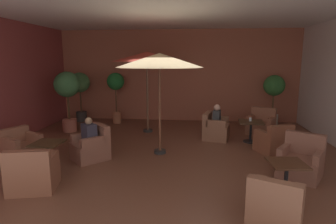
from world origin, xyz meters
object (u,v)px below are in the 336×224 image
object	(u,v)px
armchair_front_right_east	(301,162)
patron_blue_shirt	(217,116)
armchair_front_left_north	(261,125)
potted_tree_mid_left	(274,91)
armchair_front_left_east	(215,129)
armchair_mid_center_south	(92,147)
potted_tree_mid_right	(116,87)
iced_drink_cup	(250,119)
armchair_mid_center_north	(21,149)
armchair_front_left_south	(274,142)
cafe_table_mid_center	(48,150)
cafe_table_front_left	(251,127)
armchair_front_right_north	(275,206)
patio_umbrella_tall_red	(159,61)
patron_by_window	(89,132)
armchair_mid_center_east	(33,174)
potted_tree_left_corner	(67,90)
patio_umbrella_center_beige	(147,57)
potted_tree_right_corner	(80,87)
cafe_table_front_right	(286,172)

from	to	relation	value
armchair_front_right_east	patron_blue_shirt	bearing A→B (deg)	120.11
armchair_front_left_north	potted_tree_mid_left	bearing A→B (deg)	62.43
armchair_front_left_east	armchair_mid_center_south	distance (m)	3.84
armchair_mid_center_south	potted_tree_mid_right	bearing A→B (deg)	97.39
iced_drink_cup	armchair_mid_center_north	bearing A→B (deg)	-158.77
armchair_front_left_south	cafe_table_mid_center	size ratio (longest dim) A/B	1.53
cafe_table_front_left	armchair_front_right_north	world-z (taller)	armchair_front_right_north
patio_umbrella_tall_red	patron_by_window	distance (m)	2.48
armchair_front_left_north	armchair_front_left_south	size ratio (longest dim) A/B	1.07
armchair_front_left_south	patron_by_window	world-z (taller)	patron_by_window
armchair_front_left_east	armchair_front_left_south	world-z (taller)	armchair_front_left_east
patron_blue_shirt	patron_by_window	size ratio (longest dim) A/B	1.00
patron_by_window	patio_umbrella_tall_red	bearing A→B (deg)	21.96
armchair_front_left_north	cafe_table_mid_center	distance (m)	6.54
armchair_front_left_north	potted_tree_mid_right	size ratio (longest dim) A/B	0.53
armchair_front_left_south	armchair_mid_center_east	size ratio (longest dim) A/B	1.01
potted_tree_left_corner	iced_drink_cup	bearing A→B (deg)	-6.19
patio_umbrella_center_beige	cafe_table_front_left	bearing A→B (deg)	-15.28
armchair_front_left_south	armchair_mid_center_north	xyz separation A→B (m)	(-6.28, -1.24, 0.01)
armchair_front_right_east	patron_blue_shirt	xyz separation A→B (m)	(-1.58, 2.72, 0.42)
armchair_front_right_north	patio_umbrella_center_beige	world-z (taller)	patio_umbrella_center_beige
armchair_front_right_east	cafe_table_mid_center	distance (m)	5.51
armchair_front_left_east	armchair_front_left_south	xyz separation A→B (m)	(1.46, -1.23, -0.01)
armchair_front_left_north	potted_tree_right_corner	distance (m)	6.98
patio_umbrella_center_beige	patron_blue_shirt	distance (m)	2.98
cafe_table_front_right	potted_tree_mid_right	bearing A→B (deg)	130.61
potted_tree_mid_left	patron_blue_shirt	size ratio (longest dim) A/B	2.97
patio_umbrella_center_beige	armchair_mid_center_north	bearing A→B (deg)	-129.40
patron_by_window	potted_tree_mid_right	bearing A→B (deg)	96.92
cafe_table_front_left	iced_drink_cup	distance (m)	0.22
armchair_front_left_east	cafe_table_front_left	bearing A→B (deg)	-12.84
armchair_mid_center_north	potted_tree_mid_left	size ratio (longest dim) A/B	0.53
armchair_mid_center_east	iced_drink_cup	size ratio (longest dim) A/B	8.71
cafe_table_front_left	armchair_front_left_east	size ratio (longest dim) A/B	0.77
cafe_table_front_left	potted_tree_left_corner	size ratio (longest dim) A/B	0.36
armchair_front_left_north	cafe_table_mid_center	world-z (taller)	armchair_front_left_north
armchair_front_right_north	armchair_mid_center_south	bearing A→B (deg)	146.87
armchair_front_left_east	potted_tree_right_corner	size ratio (longest dim) A/B	0.49
potted_tree_mid_left	potted_tree_mid_right	xyz separation A→B (m)	(-5.94, -0.16, 0.11)
armchair_front_right_north	armchair_front_right_east	world-z (taller)	armchair_front_right_east
patio_umbrella_tall_red	iced_drink_cup	size ratio (longest dim) A/B	23.75
potted_tree_mid_right	patio_umbrella_center_beige	bearing A→B (deg)	-39.96
armchair_front_left_south	armchair_front_right_north	size ratio (longest dim) A/B	1.00
potted_tree_left_corner	potted_tree_mid_left	xyz separation A→B (m)	(7.20, 1.59, -0.12)
armchair_front_right_north	armchair_mid_center_north	xyz separation A→B (m)	(-5.42, 2.15, 0.01)
armchair_front_left_south	potted_tree_mid_left	distance (m)	3.51
armchair_front_left_south	patio_umbrella_tall_red	size ratio (longest dim) A/B	0.37
potted_tree_mid_right	potted_tree_right_corner	world-z (taller)	potted_tree_mid_right
armchair_mid_center_east	patron_blue_shirt	bearing A→B (deg)	46.56
cafe_table_front_right	patio_umbrella_tall_red	size ratio (longest dim) A/B	0.26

